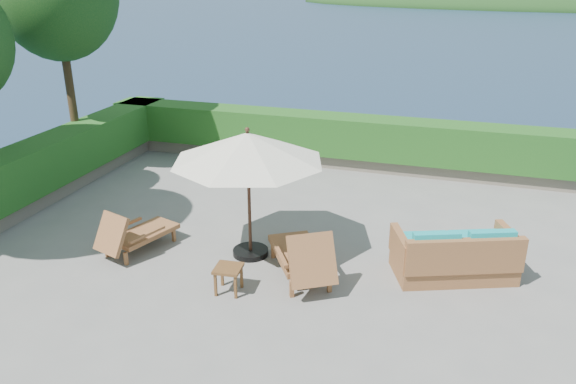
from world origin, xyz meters
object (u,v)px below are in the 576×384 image
(wicker_loveseat, at_px, (455,257))
(side_table, at_px, (228,272))
(lounge_left, at_px, (134,234))
(patio_umbrella, at_px, (248,148))
(lounge_right, at_px, (302,256))

(wicker_loveseat, bearing_deg, side_table, -176.70)
(side_table, height_order, wicker_loveseat, wicker_loveseat)
(wicker_loveseat, bearing_deg, lounge_left, 166.91)
(patio_umbrella, bearing_deg, lounge_right, -25.59)
(patio_umbrella, height_order, side_table, patio_umbrella)
(patio_umbrella, bearing_deg, side_table, -84.89)
(lounge_right, relative_size, side_table, 4.20)
(patio_umbrella, relative_size, lounge_right, 1.51)
(side_table, relative_size, wicker_loveseat, 0.21)
(patio_umbrella, xyz_separation_m, wicker_loveseat, (3.57, 0.28, -1.65))
(lounge_right, bearing_deg, side_table, -175.02)
(lounge_left, bearing_deg, patio_umbrella, 32.68)
(patio_umbrella, relative_size, side_table, 6.35)
(patio_umbrella, xyz_separation_m, lounge_left, (-2.07, -0.52, -1.66))
(lounge_right, distance_m, side_table, 1.27)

